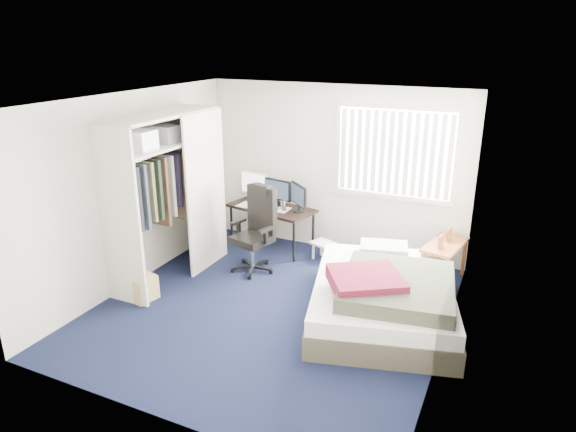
% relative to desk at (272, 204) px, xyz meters
% --- Properties ---
extents(ground, '(4.20, 4.20, 0.00)m').
position_rel_desk_xyz_m(ground, '(0.86, -1.75, -0.70)').
color(ground, black).
rests_on(ground, ground).
extents(room_shell, '(4.20, 4.20, 4.20)m').
position_rel_desk_xyz_m(room_shell, '(0.86, -1.75, 0.81)').
color(room_shell, silver).
rests_on(room_shell, ground).
extents(window_assembly, '(1.72, 0.09, 1.32)m').
position_rel_desk_xyz_m(window_assembly, '(1.76, 0.29, 0.90)').
color(window_assembly, white).
rests_on(window_assembly, ground).
extents(closet, '(0.64, 1.84, 2.22)m').
position_rel_desk_xyz_m(closet, '(-0.81, -1.49, 0.65)').
color(closet, beige).
rests_on(closet, ground).
extents(desk, '(1.43, 0.87, 1.12)m').
position_rel_desk_xyz_m(desk, '(0.00, 0.00, 0.00)').
color(desk, black).
rests_on(desk, ground).
extents(office_chair, '(0.69, 0.69, 1.21)m').
position_rel_desk_xyz_m(office_chair, '(0.15, -0.83, -0.24)').
color(office_chair, black).
rests_on(office_chair, ground).
extents(footstool, '(0.41, 0.37, 0.27)m').
position_rel_desk_xyz_m(footstool, '(0.90, -0.14, -0.50)').
color(footstool, white).
rests_on(footstool, ground).
extents(nightstand, '(0.55, 0.86, 0.73)m').
position_rel_desk_xyz_m(nightstand, '(2.61, -0.13, -0.22)').
color(nightstand, brown).
rests_on(nightstand, ground).
extents(bed, '(2.08, 2.45, 0.69)m').
position_rel_desk_xyz_m(bed, '(2.14, -1.40, -0.41)').
color(bed, '#423C2F').
rests_on(bed, ground).
extents(pine_box, '(0.46, 0.38, 0.31)m').
position_rel_desk_xyz_m(pine_box, '(-0.79, -2.21, -0.55)').
color(pine_box, tan).
rests_on(pine_box, ground).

